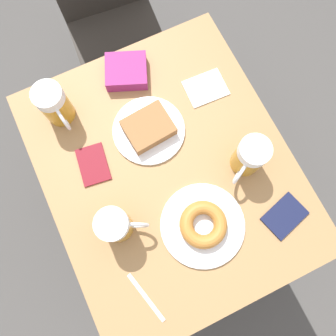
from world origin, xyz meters
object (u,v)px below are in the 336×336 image
(napkin_folded, at_px, (206,88))
(beer_mug_left, at_px, (55,105))
(plate_with_cake, at_px, (148,129))
(passport_near_edge, at_px, (285,216))
(plate_with_donut, at_px, (203,225))
(fork, at_px, (146,297))
(passport_far_edge, at_px, (93,165))
(blue_pouch, at_px, (126,71))
(beer_mug_right, at_px, (116,225))
(chair, at_px, (110,13))
(beer_mug_center, at_px, (249,157))

(napkin_folded, bearing_deg, beer_mug_left, 165.68)
(plate_with_cake, relative_size, passport_near_edge, 1.61)
(beer_mug_left, bearing_deg, plate_with_donut, -64.17)
(fork, bearing_deg, passport_far_edge, 88.09)
(plate_with_cake, bearing_deg, passport_near_edge, -58.90)
(beer_mug_left, bearing_deg, blue_pouch, 9.08)
(fork, xyz_separation_m, passport_near_edge, (0.48, 0.03, 0.00))
(napkin_folded, xyz_separation_m, blue_pouch, (-0.22, 0.16, 0.02))
(passport_far_edge, bearing_deg, plate_with_cake, 7.63)
(beer_mug_left, relative_size, beer_mug_right, 1.00)
(chair, distance_m, beer_mug_center, 0.95)
(plate_with_cake, bearing_deg, beer_mug_left, 142.93)
(chair, xyz_separation_m, passport_near_edge, (0.16, -1.09, 0.24))
(fork, bearing_deg, napkin_folded, 48.31)
(napkin_folded, height_order, blue_pouch, blue_pouch)
(chair, xyz_separation_m, passport_far_edge, (-0.31, -0.69, 0.24))
(beer_mug_right, bearing_deg, beer_mug_center, 1.70)
(beer_mug_center, height_order, beer_mug_right, same)
(plate_with_cake, distance_m, passport_far_edge, 0.21)
(plate_with_donut, height_order, beer_mug_right, beer_mug_right)
(beer_mug_right, bearing_deg, blue_pouch, 63.56)
(beer_mug_center, distance_m, fork, 0.51)
(plate_with_donut, relative_size, beer_mug_right, 1.72)
(blue_pouch, bearing_deg, passport_near_edge, -69.67)
(beer_mug_center, height_order, fork, beer_mug_center)
(beer_mug_right, relative_size, passport_far_edge, 1.09)
(chair, distance_m, napkin_folded, 0.67)
(blue_pouch, bearing_deg, beer_mug_center, -65.08)
(napkin_folded, distance_m, passport_near_edge, 0.49)
(plate_with_donut, xyz_separation_m, passport_near_edge, (0.24, -0.08, -0.02))
(napkin_folded, height_order, passport_far_edge, passport_far_edge)
(beer_mug_left, distance_m, beer_mug_center, 0.61)
(chair, height_order, passport_near_edge, chair)
(napkin_folded, bearing_deg, beer_mug_right, -146.23)
(blue_pouch, bearing_deg, chair, 79.48)
(fork, distance_m, passport_near_edge, 0.48)
(plate_with_donut, bearing_deg, beer_mug_right, 155.65)
(beer_mug_right, height_order, passport_near_edge, beer_mug_right)
(passport_far_edge, bearing_deg, beer_mug_center, -25.10)
(plate_with_cake, relative_size, plate_with_donut, 0.92)
(plate_with_donut, height_order, passport_far_edge, plate_with_donut)
(passport_near_edge, relative_size, blue_pouch, 0.84)
(passport_near_edge, relative_size, passport_far_edge, 1.06)
(chair, bearing_deg, napkin_folded, -72.27)
(fork, relative_size, passport_near_edge, 1.11)
(plate_with_donut, xyz_separation_m, blue_pouch, (-0.00, 0.56, 0.00))
(plate_with_cake, relative_size, beer_mug_right, 1.58)
(plate_with_donut, relative_size, passport_far_edge, 1.87)
(beer_mug_center, bearing_deg, plate_with_cake, 134.65)
(plate_with_cake, bearing_deg, plate_with_donut, -86.60)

